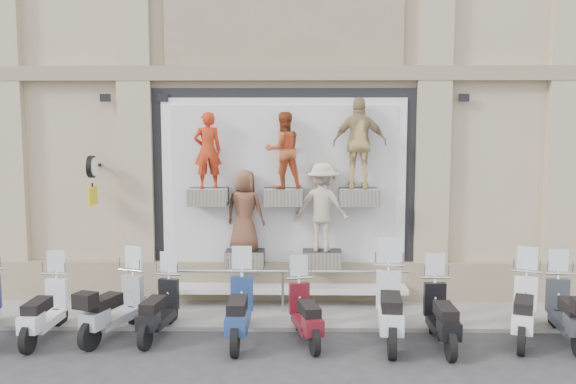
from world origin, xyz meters
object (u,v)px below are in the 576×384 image
scooter_f (306,302)px  scooter_g (390,294)px  scooter_b (44,299)px  scooter_j (568,300)px  clock_sign_bracket (92,174)px  guard_rail (283,293)px  scooter_e (239,298)px  scooter_i (525,298)px  scooter_d (158,298)px  scooter_c (114,295)px  scooter_h (442,304)px

scooter_f → scooter_g: size_ratio=0.83×
scooter_b → scooter_j: size_ratio=0.97×
scooter_g → scooter_j: scooter_g is taller
clock_sign_bracket → scooter_j: (8.94, -1.93, -2.03)m
scooter_b → scooter_j: bearing=2.1°
guard_rail → scooter_f: scooter_f is taller
clock_sign_bracket → scooter_e: clock_sign_bracket is taller
clock_sign_bracket → scooter_g: size_ratio=0.48×
clock_sign_bracket → scooter_j: bearing=-12.2°
scooter_i → clock_sign_bracket: bearing=-171.7°
scooter_i → scooter_j: bearing=18.4°
clock_sign_bracket → scooter_f: bearing=-24.7°
guard_rail → scooter_b: 4.47m
scooter_f → scooter_d: bearing=162.9°
scooter_j → guard_rail: bearing=169.5°
clock_sign_bracket → scooter_i: (8.20, -1.89, -2.01)m
scooter_e → scooter_f: 1.18m
scooter_d → scooter_j: scooter_j is taller
scooter_d → guard_rail: bearing=39.3°
guard_rail → scooter_c: scooter_c is taller
scooter_d → clock_sign_bracket: bearing=141.8°
scooter_d → scooter_i: bearing=7.4°
scooter_g → scooter_c: bearing=-176.9°
scooter_g → scooter_b: bearing=-175.1°
scooter_e → scooter_i: scooter_e is taller
clock_sign_bracket → scooter_h: (6.69, -2.17, -2.05)m
scooter_j → scooter_e: bearing=-173.6°
scooter_f → scooter_h: (2.35, -0.17, 0.04)m
scooter_e → scooter_f: (1.18, 0.00, -0.08)m
scooter_c → clock_sign_bracket: bearing=136.4°
guard_rail → scooter_f: size_ratio=2.85×
guard_rail → scooter_e: 1.73m
scooter_b → scooter_i: size_ratio=0.94×
scooter_g → scooter_h: (0.87, -0.17, -0.12)m
guard_rail → scooter_h: (2.79, -1.70, 0.29)m
scooter_c → scooter_h: (5.79, -0.35, -0.02)m
scooter_e → scooter_g: size_ratio=0.91×
scooter_c → scooter_f: (3.44, -0.18, -0.06)m
guard_rail → scooter_i: bearing=-18.3°
scooter_d → scooter_j: bearing=7.2°
scooter_c → scooter_g: 4.92m
scooter_c → scooter_h: 5.80m
clock_sign_bracket → scooter_e: bearing=-32.3°
scooter_e → scooter_g: scooter_g is taller
scooter_h → scooter_d: bearing=175.1°
scooter_b → scooter_f: (4.65, -0.04, -0.03)m
scooter_e → scooter_j: (5.77, 0.07, -0.03)m
scooter_j → scooter_g: bearing=-173.1°
scooter_c → scooter_e: scooter_e is taller
clock_sign_bracket → scooter_e: 4.25m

